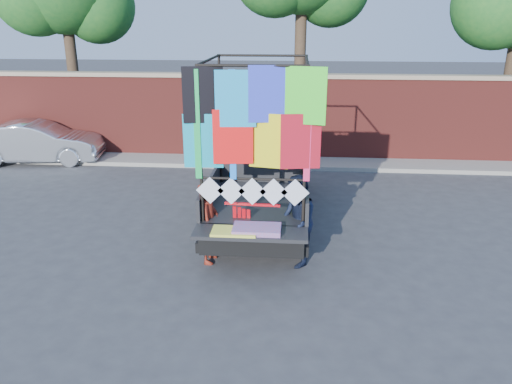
# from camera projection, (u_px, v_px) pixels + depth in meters

# --- Properties ---
(ground) EXTENTS (90.00, 90.00, 0.00)m
(ground) POSITION_uv_depth(u_px,v_px,m) (241.00, 259.00, 9.15)
(ground) COLOR #38383A
(ground) RESTS_ON ground
(brick_wall) EXTENTS (30.00, 0.45, 2.61)m
(brick_wall) POSITION_uv_depth(u_px,v_px,m) (266.00, 116.00, 15.30)
(brick_wall) COLOR maroon
(brick_wall) RESTS_ON ground
(curb) EXTENTS (30.00, 1.20, 0.12)m
(curb) POSITION_uv_depth(u_px,v_px,m) (264.00, 162.00, 15.06)
(curb) COLOR gray
(curb) RESTS_ON ground
(pickup_truck) EXTENTS (2.22, 5.57, 3.51)m
(pickup_truck) POSITION_uv_depth(u_px,v_px,m) (263.00, 175.00, 11.08)
(pickup_truck) COLOR black
(pickup_truck) RESTS_ON ground
(sedan) EXTENTS (3.92, 1.79, 1.25)m
(sedan) POSITION_uv_depth(u_px,v_px,m) (38.00, 142.00, 15.07)
(sedan) COLOR silver
(sedan) RESTS_ON ground
(woman) EXTENTS (0.38, 0.56, 1.49)m
(woman) POSITION_uv_depth(u_px,v_px,m) (209.00, 223.00, 8.84)
(woman) COLOR maroon
(woman) RESTS_ON ground
(man) EXTENTS (0.77, 0.90, 1.64)m
(man) POSITION_uv_depth(u_px,v_px,m) (296.00, 221.00, 8.70)
(man) COLOR black
(man) RESTS_ON ground
(streamer_bundle) EXTENTS (0.98, 0.11, 0.67)m
(streamer_bundle) POSITION_uv_depth(u_px,v_px,m) (246.00, 215.00, 8.72)
(streamer_bundle) COLOR red
(streamer_bundle) RESTS_ON ground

